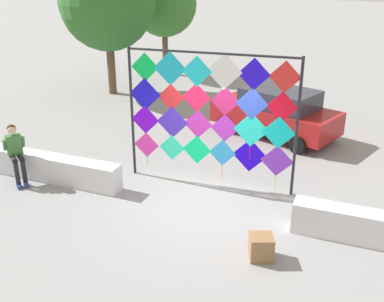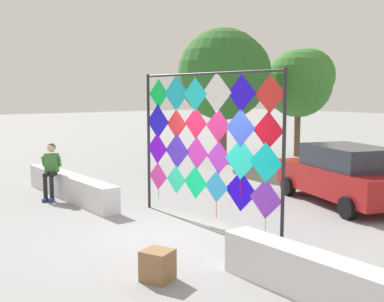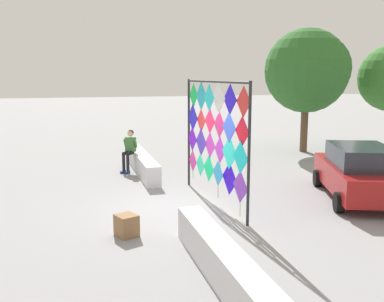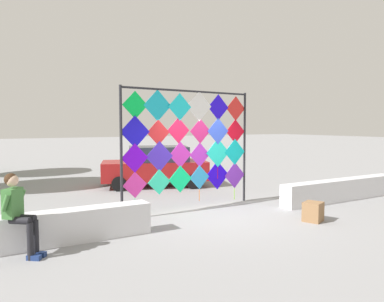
{
  "view_description": "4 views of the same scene",
  "coord_description": "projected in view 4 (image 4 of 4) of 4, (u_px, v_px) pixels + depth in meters",
  "views": [
    {
      "loc": [
        3.26,
        -8.85,
        5.24
      ],
      "look_at": [
        -0.35,
        0.15,
        1.2
      ],
      "focal_mm": 43.29,
      "sensor_mm": 36.0,
      "label": 1
    },
    {
      "loc": [
        7.5,
        -5.43,
        2.84
      ],
      "look_at": [
        -0.29,
        0.69,
        1.64
      ],
      "focal_mm": 43.91,
      "sensor_mm": 36.0,
      "label": 2
    },
    {
      "loc": [
        10.87,
        -2.58,
        3.45
      ],
      "look_at": [
        0.21,
        0.31,
        1.53
      ],
      "focal_mm": 41.12,
      "sensor_mm": 36.0,
      "label": 3
    },
    {
      "loc": [
        -5.24,
        -7.76,
        2.36
      ],
      "look_at": [
        -0.53,
        0.42,
        1.68
      ],
      "focal_mm": 34.44,
      "sensor_mm": 36.0,
      "label": 4
    }
  ],
  "objects": [
    {
      "name": "ground",
      "position": [
        218.0,
        216.0,
        9.49
      ],
      "size": [
        120.0,
        120.0,
        0.0
      ],
      "primitive_type": "plane",
      "color": "gray"
    },
    {
      "name": "plaza_ledge_left",
      "position": [
        31.0,
        231.0,
        7.0
      ],
      "size": [
        4.75,
        0.48,
        0.66
      ],
      "primitive_type": "cube",
      "color": "silver",
      "rests_on": "ground"
    },
    {
      "name": "plaza_ledge_right",
      "position": [
        342.0,
        190.0,
        11.46
      ],
      "size": [
        4.75,
        0.48,
        0.66
      ],
      "primitive_type": "cube",
      "color": "silver",
      "rests_on": "ground"
    },
    {
      "name": "kite_display_rack",
      "position": [
        191.0,
        139.0,
        10.15
      ],
      "size": [
        4.13,
        0.41,
        3.32
      ],
      "color": "#232328",
      "rests_on": "ground"
    },
    {
      "name": "seated_vendor",
      "position": [
        18.0,
        208.0,
        6.48
      ],
      "size": [
        0.73,
        0.69,
        1.51
      ],
      "color": "black",
      "rests_on": "ground"
    },
    {
      "name": "parked_car",
      "position": [
        156.0,
        166.0,
        14.07
      ],
      "size": [
        4.27,
        2.91,
        1.53
      ],
      "color": "maroon",
      "rests_on": "ground"
    },
    {
      "name": "cardboard_box_large",
      "position": [
        313.0,
        212.0,
        8.98
      ],
      "size": [
        0.56,
        0.55,
        0.47
      ],
      "primitive_type": "cube",
      "rotation": [
        0.0,
        0.0,
        0.4
      ],
      "color": "olive",
      "rests_on": "ground"
    }
  ]
}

